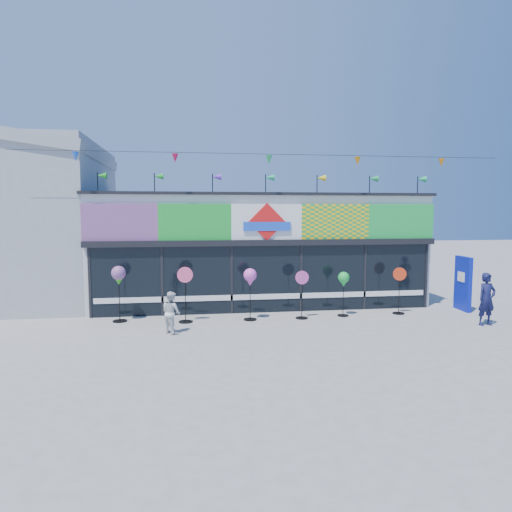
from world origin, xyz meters
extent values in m
plane|color=gray|center=(0.00, 0.00, 0.00)|extent=(80.00, 80.00, 0.00)
cube|color=silver|center=(0.00, 6.00, 2.00)|extent=(12.00, 5.00, 4.00)
cube|color=black|center=(0.00, 3.44, 1.15)|extent=(11.60, 0.12, 2.30)
cube|color=black|center=(0.00, 3.40, 2.40)|extent=(12.00, 0.30, 0.20)
cube|color=white|center=(0.00, 3.41, 0.55)|extent=(11.40, 0.10, 0.18)
cube|color=black|center=(0.00, 6.00, 4.05)|extent=(12.20, 5.20, 0.10)
cube|color=black|center=(-5.80, 3.43, 1.15)|extent=(0.08, 0.14, 2.30)
cube|color=black|center=(-3.50, 3.43, 1.15)|extent=(0.08, 0.14, 2.30)
cube|color=black|center=(-1.20, 3.43, 1.15)|extent=(0.08, 0.14, 2.30)
cube|color=black|center=(1.20, 3.43, 1.15)|extent=(0.08, 0.14, 2.30)
cube|color=black|center=(3.50, 3.43, 1.15)|extent=(0.08, 0.14, 2.30)
cube|color=black|center=(5.80, 3.43, 1.15)|extent=(0.08, 0.14, 2.30)
cube|color=red|center=(-4.80, 3.42, 3.10)|extent=(2.40, 0.08, 1.20)
cube|color=green|center=(-2.40, 3.42, 3.10)|extent=(2.40, 0.08, 1.20)
cube|color=white|center=(0.00, 3.42, 3.10)|extent=(2.40, 0.08, 1.20)
cube|color=yellow|center=(2.40, 3.42, 3.10)|extent=(2.40, 0.08, 1.20)
cube|color=green|center=(4.80, 3.42, 3.10)|extent=(2.40, 0.08, 1.20)
cube|color=red|center=(0.00, 3.36, 3.10)|extent=(1.27, 0.06, 1.27)
cube|color=blue|center=(0.00, 3.34, 2.95)|extent=(1.60, 0.05, 0.30)
cube|color=orange|center=(-4.03, 3.48, 1.06)|extent=(0.78, 0.03, 0.78)
cube|color=#EEFF15|center=(-2.69, 3.48, 1.25)|extent=(0.92, 0.03, 0.92)
cube|color=#DC4987|center=(-1.34, 3.48, 1.45)|extent=(0.78, 0.03, 0.78)
cube|color=orange|center=(0.00, 3.48, 1.07)|extent=(0.92, 0.03, 0.92)
cube|color=purple|center=(1.34, 3.48, 1.31)|extent=(0.78, 0.03, 0.78)
cube|color=purple|center=(2.69, 3.48, 1.42)|extent=(0.92, 0.03, 0.92)
cube|color=#EE4F74|center=(4.03, 3.48, 1.01)|extent=(0.78, 0.03, 0.78)
cylinder|color=black|center=(-5.50, 3.65, 4.35)|extent=(0.03, 0.03, 0.70)
cone|color=#17981F|center=(-5.36, 3.65, 4.60)|extent=(0.30, 0.22, 0.22)
cylinder|color=black|center=(-3.70, 3.65, 4.35)|extent=(0.03, 0.03, 0.70)
cone|color=green|center=(-3.56, 3.65, 4.60)|extent=(0.30, 0.22, 0.22)
cylinder|color=black|center=(-1.80, 3.65, 4.35)|extent=(0.03, 0.03, 0.70)
cone|color=#6429C1|center=(-1.66, 3.65, 4.60)|extent=(0.30, 0.22, 0.22)
cylinder|color=black|center=(0.00, 3.65, 4.35)|extent=(0.03, 0.03, 0.70)
cone|color=#189F5E|center=(0.14, 3.65, 4.60)|extent=(0.30, 0.22, 0.22)
cylinder|color=black|center=(1.80, 3.65, 4.35)|extent=(0.03, 0.03, 0.70)
cone|color=yellow|center=(1.94, 3.65, 4.60)|extent=(0.30, 0.22, 0.22)
cylinder|color=black|center=(3.70, 3.65, 4.35)|extent=(0.03, 0.03, 0.70)
cone|color=#179542|center=(3.84, 3.65, 4.60)|extent=(0.30, 0.22, 0.22)
cylinder|color=black|center=(5.50, 3.65, 4.35)|extent=(0.03, 0.03, 0.70)
cone|color=#19A654|center=(5.64, 3.65, 4.60)|extent=(0.30, 0.22, 0.22)
cylinder|color=black|center=(0.00, 3.00, 5.30)|extent=(16.00, 0.01, 0.01)
cone|color=blue|center=(-6.00, 3.00, 5.12)|extent=(0.20, 0.20, 0.28)
cone|color=#C4123D|center=(-3.00, 3.00, 5.12)|extent=(0.20, 0.20, 0.28)
cone|color=green|center=(0.00, 3.00, 5.12)|extent=(0.20, 0.20, 0.28)
cone|color=orange|center=(3.00, 3.00, 5.12)|extent=(0.20, 0.20, 0.28)
cone|color=orange|center=(6.00, 3.00, 5.12)|extent=(0.20, 0.20, 0.28)
cube|color=#0A1AA3|center=(6.85, 2.77, 0.95)|extent=(0.20, 0.95, 1.89)
cube|color=white|center=(6.77, 2.77, 1.18)|extent=(0.07, 0.43, 0.33)
cylinder|color=black|center=(-4.79, 2.74, 0.02)|extent=(0.45, 0.45, 0.03)
cylinder|color=black|center=(-4.79, 2.74, 0.76)|extent=(0.03, 0.03, 1.45)
sphere|color=green|center=(-4.79, 2.74, 1.54)|extent=(0.45, 0.45, 0.45)
cone|color=green|center=(-4.79, 2.74, 1.26)|extent=(0.22, 0.22, 0.20)
cylinder|color=black|center=(-2.74, 2.36, 0.02)|extent=(0.44, 0.44, 0.03)
cylinder|color=black|center=(-2.74, 2.36, 0.75)|extent=(0.03, 0.03, 1.44)
cylinder|color=#E74D79|center=(-2.74, 2.36, 1.50)|extent=(0.49, 0.12, 0.49)
cylinder|color=black|center=(-0.70, 2.38, 0.02)|extent=(0.42, 0.42, 0.03)
cylinder|color=black|center=(-0.70, 2.38, 0.71)|extent=(0.03, 0.03, 1.36)
sphere|color=#E14BC0|center=(-0.70, 2.38, 1.45)|extent=(0.42, 0.42, 0.42)
cone|color=#E14BC0|center=(-0.70, 2.38, 1.19)|extent=(0.21, 0.21, 0.19)
cylinder|color=black|center=(0.98, 2.34, 0.01)|extent=(0.40, 0.40, 0.03)
cylinder|color=black|center=(0.98, 2.34, 0.67)|extent=(0.02, 0.02, 1.29)
cylinder|color=#D0459E|center=(0.98, 2.34, 1.34)|extent=(0.44, 0.05, 0.44)
cylinder|color=black|center=(2.42, 2.50, 0.01)|extent=(0.37, 0.37, 0.03)
cylinder|color=black|center=(2.42, 2.50, 0.63)|extent=(0.02, 0.02, 1.21)
sphere|color=green|center=(2.42, 2.50, 1.29)|extent=(0.37, 0.37, 0.37)
cone|color=green|center=(2.42, 2.50, 1.05)|extent=(0.19, 0.19, 0.17)
cylinder|color=black|center=(4.39, 2.55, 0.02)|extent=(0.40, 0.40, 0.03)
cylinder|color=black|center=(4.39, 2.55, 0.68)|extent=(0.02, 0.02, 1.31)
cylinder|color=red|center=(4.39, 2.55, 1.36)|extent=(0.44, 0.13, 0.44)
imported|color=#13163D|center=(6.31, 0.69, 0.80)|extent=(0.63, 0.45, 1.60)
imported|color=silver|center=(-3.12, 1.13, 0.60)|extent=(0.62, 0.66, 1.19)
camera|label=1|loc=(-2.55, -11.78, 3.42)|focal=32.00mm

